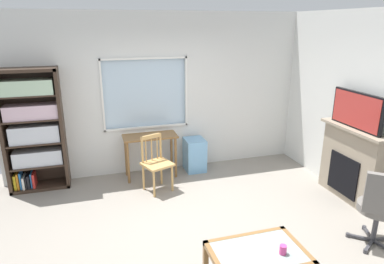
% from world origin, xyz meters
% --- Properties ---
extents(ground, '(6.23, 5.43, 0.02)m').
position_xyz_m(ground, '(0.00, 0.00, -0.01)').
color(ground, gray).
extents(wall_back_with_window, '(5.23, 0.15, 2.78)m').
position_xyz_m(wall_back_with_window, '(0.02, 2.22, 1.38)').
color(wall_back_with_window, silver).
rests_on(wall_back_with_window, ground).
extents(wall_right, '(0.12, 4.63, 2.78)m').
position_xyz_m(wall_right, '(2.67, 0.00, 1.39)').
color(wall_right, silver).
rests_on(wall_right, ground).
extents(bookshelf, '(0.90, 0.38, 1.94)m').
position_xyz_m(bookshelf, '(-2.02, 1.97, 1.03)').
color(bookshelf, '#38281E').
rests_on(bookshelf, ground).
extents(desk_under_window, '(0.91, 0.41, 0.76)m').
position_xyz_m(desk_under_window, '(-0.21, 1.87, 0.62)').
color(desk_under_window, brown).
rests_on(desk_under_window, ground).
extents(wooden_chair, '(0.54, 0.52, 0.90)m').
position_xyz_m(wooden_chair, '(-0.21, 1.35, 0.46)').
color(wooden_chair, tan).
rests_on(wooden_chair, ground).
extents(plastic_drawer_unit, '(0.35, 0.40, 0.59)m').
position_xyz_m(plastic_drawer_unit, '(0.60, 1.92, 0.30)').
color(plastic_drawer_unit, '#72ADDB').
rests_on(plastic_drawer_unit, ground).
extents(fireplace, '(0.26, 1.18, 1.13)m').
position_xyz_m(fireplace, '(2.52, 0.24, 0.57)').
color(fireplace, gray).
rests_on(fireplace, ground).
extents(tv, '(0.06, 0.93, 0.52)m').
position_xyz_m(tv, '(2.50, 0.24, 1.39)').
color(tv, black).
rests_on(tv, fireplace).
extents(office_chair, '(0.63, 0.61, 1.00)m').
position_xyz_m(office_chair, '(2.01, -0.86, 0.55)').
color(office_chair, slate).
rests_on(office_chair, ground).
extents(coffee_table, '(0.93, 0.64, 0.45)m').
position_xyz_m(coffee_table, '(0.33, -1.10, 0.39)').
color(coffee_table, '#8C9E99').
rests_on(coffee_table, ground).
extents(sippy_cup, '(0.07, 0.07, 0.09)m').
position_xyz_m(sippy_cup, '(0.54, -1.19, 0.50)').
color(sippy_cup, '#DB3D84').
rests_on(sippy_cup, coffee_table).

